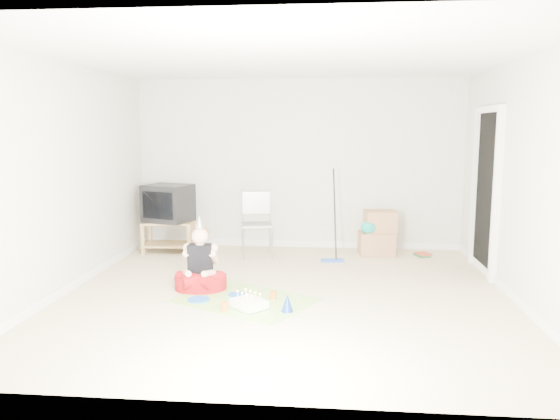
# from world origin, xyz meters

# --- Properties ---
(ground) EXTENTS (5.00, 5.00, 0.00)m
(ground) POSITION_xyz_m (0.00, 0.00, 0.00)
(ground) COLOR beige
(ground) RESTS_ON ground
(doorway_recess) EXTENTS (0.02, 0.90, 2.05)m
(doorway_recess) POSITION_xyz_m (2.48, 1.20, 1.02)
(doorway_recess) COLOR black
(doorway_recess) RESTS_ON ground
(tv_stand) EXTENTS (0.78, 0.52, 0.47)m
(tv_stand) POSITION_xyz_m (-1.92, 1.95, 0.28)
(tv_stand) COLOR #A17D48
(tv_stand) RESTS_ON ground
(crt_tv) EXTENTS (0.78, 0.70, 0.55)m
(crt_tv) POSITION_xyz_m (-1.92, 1.95, 0.74)
(crt_tv) COLOR black
(crt_tv) RESTS_ON tv_stand
(folding_chair) EXTENTS (0.50, 0.49, 0.97)m
(folding_chair) POSITION_xyz_m (-0.56, 1.78, 0.47)
(folding_chair) COLOR gray
(folding_chair) RESTS_ON ground
(cardboard_boxes) EXTENTS (0.56, 0.45, 0.65)m
(cardboard_boxes) POSITION_xyz_m (1.19, 2.08, 0.31)
(cardboard_boxes) COLOR #AA7852
(cardboard_boxes) RESTS_ON ground
(floor_mop) EXTENTS (0.33, 0.43, 1.28)m
(floor_mop) POSITION_xyz_m (0.53, 1.56, 0.26)
(floor_mop) COLOR blue
(floor_mop) RESTS_ON ground
(book_pile) EXTENTS (0.24, 0.27, 0.05)m
(book_pile) POSITION_xyz_m (1.85, 2.01, 0.02)
(book_pile) COLOR #23693B
(book_pile) RESTS_ON ground
(seated_woman) EXTENTS (0.63, 0.63, 0.87)m
(seated_woman) POSITION_xyz_m (-1.00, 0.11, 0.19)
(seated_woman) COLOR #A70F13
(seated_woman) RESTS_ON ground
(party_mat) EXTENTS (1.70, 1.54, 0.01)m
(party_mat) POSITION_xyz_m (-0.42, -0.26, 0.00)
(party_mat) COLOR #EA318D
(party_mat) RESTS_ON ground
(birthday_cake) EXTENTS (0.43, 0.43, 0.15)m
(birthday_cake) POSITION_xyz_m (-0.34, -0.54, 0.05)
(birthday_cake) COLOR white
(birthday_cake) RESTS_ON party_mat
(blue_plate_near) EXTENTS (0.24, 0.24, 0.01)m
(blue_plate_near) POSITION_xyz_m (-0.54, -0.11, 0.01)
(blue_plate_near) COLOR blue
(blue_plate_near) RESTS_ON party_mat
(blue_plate_far) EXTENTS (0.34, 0.34, 0.01)m
(blue_plate_far) POSITION_xyz_m (-0.92, -0.32, 0.01)
(blue_plate_far) COLOR blue
(blue_plate_far) RESTS_ON party_mat
(orange_cup_near) EXTENTS (0.10, 0.10, 0.08)m
(orange_cup_near) POSITION_xyz_m (-0.12, -0.20, 0.05)
(orange_cup_near) COLOR orange
(orange_cup_near) RESTS_ON party_mat
(orange_cup_far) EXTENTS (0.10, 0.10, 0.09)m
(orange_cup_far) POSITION_xyz_m (-0.58, -0.63, 0.05)
(orange_cup_far) COLOR orange
(orange_cup_far) RESTS_ON party_mat
(blue_party_hat) EXTENTS (0.17, 0.17, 0.18)m
(blue_party_hat) POSITION_xyz_m (0.07, -0.60, 0.10)
(blue_party_hat) COLOR #1739A5
(blue_party_hat) RESTS_ON party_mat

